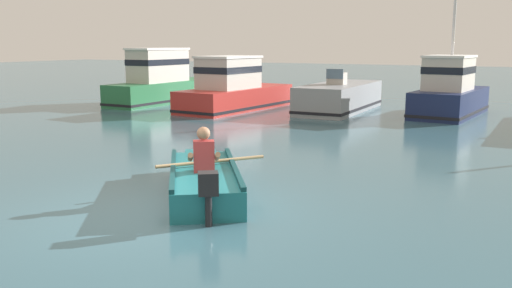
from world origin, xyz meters
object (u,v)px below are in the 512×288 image
moored_boat_green (164,83)px  moored_boat_navy (450,93)px  rowboat_with_person (204,179)px  moored_boat_grey (340,98)px  moored_boat_red (234,90)px

moored_boat_green → moored_boat_navy: size_ratio=1.40×
rowboat_with_person → moored_boat_grey: bearing=98.6°
moored_boat_red → moored_boat_green: bearing=167.1°
moored_boat_green → rowboat_with_person: bearing=-50.8°
moored_boat_grey → moored_boat_navy: (3.90, 0.41, 0.30)m
rowboat_with_person → moored_boat_navy: moored_boat_navy is taller
moored_boat_green → moored_boat_navy: 11.66m
rowboat_with_person → moored_boat_green: (-9.58, 11.74, 0.60)m
rowboat_with_person → moored_boat_green: moored_boat_green is taller
moored_boat_green → moored_boat_red: moored_boat_green is taller
moored_boat_red → moored_boat_navy: bearing=14.0°
rowboat_with_person → moored_boat_red: size_ratio=0.58×
moored_boat_grey → rowboat_with_person: bearing=-81.4°
moored_boat_red → moored_boat_navy: (7.66, 1.90, 0.03)m
moored_boat_green → moored_boat_red: 4.07m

